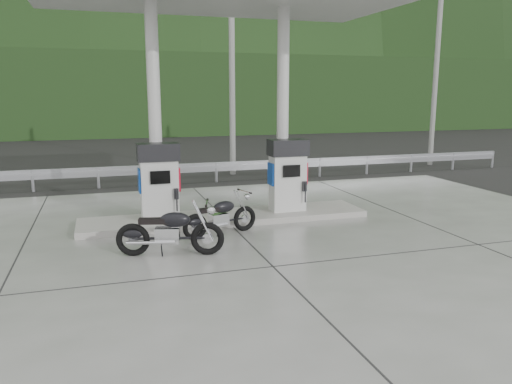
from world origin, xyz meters
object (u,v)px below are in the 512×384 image
object	(u,v)px
gas_pump_right	(288,175)
motorcycle_right	(221,217)
gas_pump_left	(159,182)
motorcycle_left	(170,232)

from	to	relation	value
gas_pump_right	motorcycle_right	size ratio (longest dim) A/B	1.05
gas_pump_left	gas_pump_right	size ratio (longest dim) A/B	1.00
motorcycle_left	motorcycle_right	world-z (taller)	motorcycle_left
gas_pump_right	motorcycle_left	world-z (taller)	gas_pump_right
gas_pump_left	gas_pump_right	xyz separation A→B (m)	(3.20, 0.00, 0.00)
gas_pump_left	motorcycle_right	world-z (taller)	gas_pump_left
gas_pump_right	motorcycle_right	xyz separation A→B (m)	(-2.03, -1.21, -0.64)
gas_pump_left	motorcycle_left	bearing A→B (deg)	-91.82
motorcycle_left	gas_pump_left	bearing A→B (deg)	102.54
gas_pump_left	gas_pump_right	distance (m)	3.20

